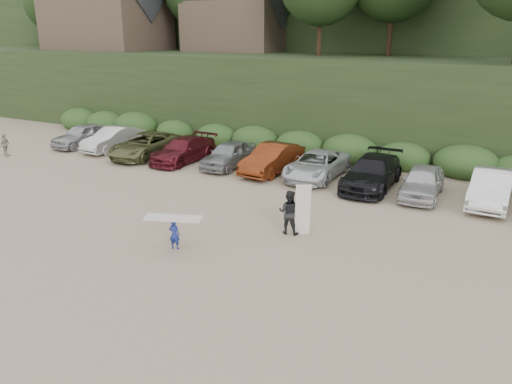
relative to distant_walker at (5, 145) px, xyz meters
The scene contains 5 objects.
ground 19.48m from the distant_walker, 16.12° to the right, with size 120.00×120.00×0.00m, color tan.
parked_cars 21.90m from the distant_walker, 11.90° to the left, with size 39.50×6.27×1.65m.
distant_walker is the anchor object (origin of this frame).
child_surfer 19.33m from the distant_walker, 19.25° to the right, with size 2.20×1.30×1.28m.
adult_surfer 21.66m from the distant_walker, ahead, with size 1.38×0.81×2.14m.
Camera 1 is at (10.30, -14.69, 7.91)m, focal length 35.00 mm.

